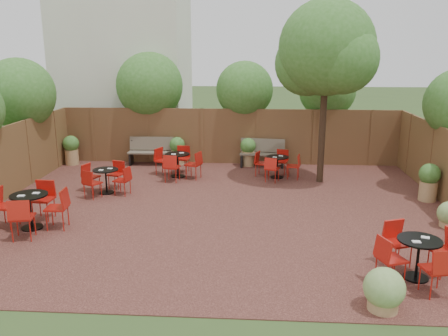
{
  "coord_description": "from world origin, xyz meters",
  "views": [
    {
      "loc": [
        0.86,
        -11.37,
        4.1
      ],
      "look_at": [
        0.09,
        0.5,
        1.0
      ],
      "focal_mm": 37.18,
      "sensor_mm": 36.0,
      "label": 1
    }
  ],
  "objects": [
    {
      "name": "ground",
      "position": [
        0.0,
        0.0,
        0.0
      ],
      "size": [
        80.0,
        80.0,
        0.0
      ],
      "primitive_type": "plane",
      "color": "#354F23",
      "rests_on": "ground"
    },
    {
      "name": "courtyard_paving",
      "position": [
        0.0,
        0.0,
        0.01
      ],
      "size": [
        12.0,
        10.0,
        0.02
      ],
      "primitive_type": "cube",
      "color": "#371B16",
      "rests_on": "ground"
    },
    {
      "name": "fence_back",
      "position": [
        0.0,
        5.0,
        1.0
      ],
      "size": [
        12.0,
        0.08,
        2.0
      ],
      "primitive_type": "cube",
      "color": "brown",
      "rests_on": "ground"
    },
    {
      "name": "neighbour_building",
      "position": [
        -4.5,
        8.0,
        4.0
      ],
      "size": [
        5.0,
        4.0,
        8.0
      ],
      "primitive_type": "cube",
      "color": "silver",
      "rests_on": "ground"
    },
    {
      "name": "overhang_foliage",
      "position": [
        -2.16,
        3.03,
        2.65
      ],
      "size": [
        15.38,
        10.52,
        2.45
      ],
      "color": "#356B22",
      "rests_on": "ground"
    },
    {
      "name": "courtyard_tree",
      "position": [
        2.94,
        2.77,
        3.93
      ],
      "size": [
        2.92,
        2.84,
        5.49
      ],
      "rotation": [
        0.0,
        0.0,
        0.19
      ],
      "color": "black",
      "rests_on": "courtyard_paving"
    },
    {
      "name": "park_bench_left",
      "position": [
        -2.8,
        4.63,
        0.53
      ],
      "size": [
        1.6,
        0.53,
        0.98
      ],
      "rotation": [
        0.0,
        0.0,
        0.02
      ],
      "color": "brown",
      "rests_on": "courtyard_paving"
    },
    {
      "name": "park_bench_right",
      "position": [
        1.18,
        4.63,
        0.52
      ],
      "size": [
        1.61,
        0.7,
        0.97
      ],
      "rotation": [
        0.0,
        0.0,
        -0.13
      ],
      "color": "brown",
      "rests_on": "courtyard_paving"
    },
    {
      "name": "bistro_tables",
      "position": [
        -0.95,
        0.2,
        0.46
      ],
      "size": [
        9.77,
        8.18,
        0.95
      ],
      "color": "black",
      "rests_on": "courtyard_paving"
    },
    {
      "name": "planters",
      "position": [
        -0.31,
        3.67,
        0.57
      ],
      "size": [
        11.87,
        4.16,
        1.05
      ],
      "color": "#A48052",
      "rests_on": "courtyard_paving"
    }
  ]
}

